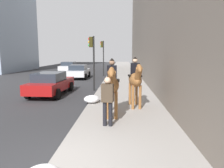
{
  "coord_description": "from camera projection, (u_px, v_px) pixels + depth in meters",
  "views": [
    {
      "loc": [
        -4.35,
        -1.68,
        2.61
      ],
      "look_at": [
        4.0,
        -1.29,
        1.4
      ],
      "focal_mm": 33.93,
      "sensor_mm": 36.0,
      "label": 1
    }
  ],
  "objects": [
    {
      "name": "mounted_horse_far",
      "position": [
        135.0,
        79.0,
        9.73
      ],
      "size": [
        2.15,
        0.73,
        2.34
      ],
      "rotation": [
        0.0,
        0.0,
        3.25
      ],
      "color": "brown",
      "rests_on": "sidewalk_slab"
    },
    {
      "name": "car_far_lane",
      "position": [
        79.0,
        71.0,
        22.12
      ],
      "size": [
        4.03,
        2.05,
        1.44
      ],
      "rotation": [
        0.0,
        0.0,
        0.01
      ],
      "color": "silver",
      "rests_on": "ground"
    },
    {
      "name": "traffic_light_far_curb",
      "position": [
        103.0,
        53.0,
        24.41
      ],
      "size": [
        0.2,
        0.44,
        4.04
      ],
      "color": "black",
      "rests_on": "ground"
    },
    {
      "name": "traffic_light_near_curb",
      "position": [
        92.0,
        54.0,
        14.58
      ],
      "size": [
        0.2,
        0.44,
        3.78
      ],
      "color": "black",
      "rests_on": "ground"
    },
    {
      "name": "snow_pile_far",
      "position": [
        92.0,
        99.0,
        10.84
      ],
      "size": [
        1.02,
        0.79,
        0.35
      ],
      "primitive_type": "ellipsoid",
      "color": "white",
      "rests_on": "sidewalk_slab"
    },
    {
      "name": "car_near_lane",
      "position": [
        68.0,
        67.0,
        29.87
      ],
      "size": [
        4.06,
        2.14,
        1.44
      ],
      "rotation": [
        0.0,
        0.0,
        3.16
      ],
      "color": "silver",
      "rests_on": "ground"
    },
    {
      "name": "car_mid_lane",
      "position": [
        51.0,
        83.0,
        13.35
      ],
      "size": [
        4.51,
        2.1,
        1.44
      ],
      "rotation": [
        0.0,
        0.0,
        -0.04
      ],
      "color": "maroon",
      "rests_on": "ground"
    },
    {
      "name": "mounted_horse_near",
      "position": [
        112.0,
        84.0,
        8.29
      ],
      "size": [
        2.15,
        0.62,
        2.31
      ],
      "rotation": [
        0.0,
        0.0,
        3.18
      ],
      "color": "brown",
      "rests_on": "sidewalk_slab"
    },
    {
      "name": "pedestrian_greeting",
      "position": [
        108.0,
        98.0,
        7.21
      ],
      "size": [
        0.32,
        0.43,
        1.7
      ],
      "rotation": [
        0.0,
        0.0,
        -0.15
      ],
      "color": "black",
      "rests_on": "sidewalk_slab"
    }
  ]
}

